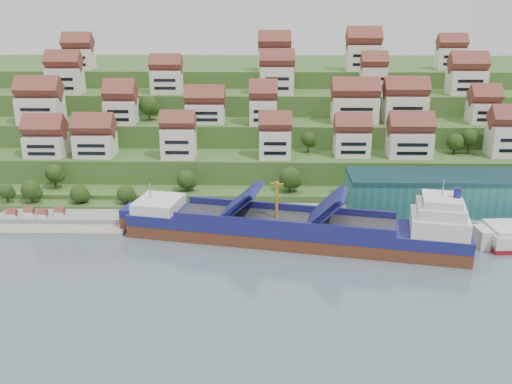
{
  "coord_description": "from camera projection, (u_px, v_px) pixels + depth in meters",
  "views": [
    {
      "loc": [
        0.24,
        -127.14,
        55.39
      ],
      "look_at": [
        -2.59,
        14.0,
        8.0
      ],
      "focal_mm": 40.0,
      "sensor_mm": 36.0,
      "label": 1
    }
  ],
  "objects": [
    {
      "name": "hillside",
      "position": [
        267.0,
        116.0,
        232.9
      ],
      "size": [
        260.0,
        128.0,
        31.0
      ],
      "color": "#2D4C1E",
      "rests_on": "ground"
    },
    {
      "name": "beach_huts",
      "position": [
        36.0,
        216.0,
        148.8
      ],
      "size": [
        14.4,
        3.7,
        2.2
      ],
      "color": "white",
      "rests_on": "pebble_beach"
    },
    {
      "name": "warehouse",
      "position": [
        462.0,
        193.0,
        150.97
      ],
      "size": [
        60.0,
        15.0,
        10.0
      ],
      "primitive_type": "cube",
      "color": "#266967",
      "rests_on": "quay"
    },
    {
      "name": "flagpole",
      "position": [
        337.0,
        202.0,
        145.08
      ],
      "size": [
        1.28,
        0.16,
        8.0
      ],
      "color": "gray",
      "rests_on": "quay"
    },
    {
      "name": "quay",
      "position": [
        341.0,
        216.0,
        151.63
      ],
      "size": [
        180.0,
        14.0,
        2.2
      ],
      "primitive_type": "cube",
      "color": "gray",
      "rests_on": "ground"
    },
    {
      "name": "pebble_beach",
      "position": [
        46.0,
        220.0,
        150.46
      ],
      "size": [
        45.0,
        20.0,
        1.0
      ],
      "primitive_type": "cube",
      "color": "gray",
      "rests_on": "ground"
    },
    {
      "name": "ground",
      "position": [
        266.0,
        242.0,
        138.14
      ],
      "size": [
        300.0,
        300.0,
        0.0
      ],
      "primitive_type": "plane",
      "color": "slate",
      "rests_on": "ground"
    },
    {
      "name": "hillside_village",
      "position": [
        276.0,
        102.0,
        186.89
      ],
      "size": [
        158.08,
        63.22,
        29.17
      ],
      "color": "silver",
      "rests_on": "ground"
    },
    {
      "name": "hillside_trees",
      "position": [
        235.0,
        133.0,
        175.73
      ],
      "size": [
        137.28,
        61.7,
        30.5
      ],
      "color": "#274316",
      "rests_on": "ground"
    },
    {
      "name": "cargo_ship",
      "position": [
        303.0,
        230.0,
        136.38
      ],
      "size": [
        81.86,
        28.6,
        18.0
      ],
      "rotation": [
        0.0,
        0.0,
        -0.2
      ],
      "color": "#592C1B",
      "rests_on": "ground"
    }
  ]
}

